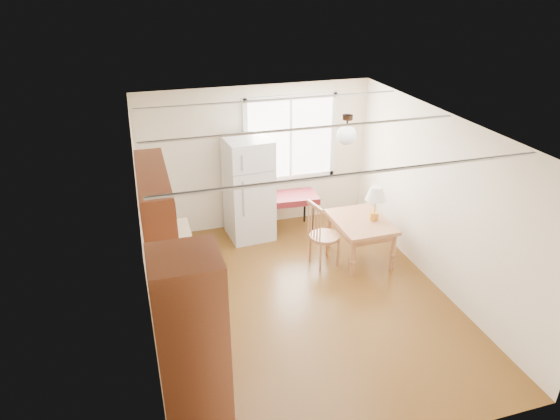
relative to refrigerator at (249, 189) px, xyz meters
name	(u,v)px	position (x,y,z in m)	size (l,w,h in m)	color
room_shell	(304,221)	(0.25, -2.09, 0.37)	(4.60, 5.60, 2.62)	#4C2D0F
kitchen_run	(178,298)	(-1.46, -2.72, -0.04)	(0.65, 3.40, 2.20)	brown
window_unit	(290,139)	(0.85, 0.39, 0.67)	(1.64, 0.05, 1.51)	white
pendant_light	(347,134)	(0.95, -1.69, 1.36)	(0.26, 0.26, 0.40)	black
refrigerator	(249,189)	(0.00, 0.00, 0.00)	(0.78, 0.78, 1.75)	silver
bench	(276,200)	(0.47, 0.01, -0.28)	(1.49, 0.64, 0.67)	#59151B
dining_table	(361,226)	(1.49, -1.24, -0.30)	(0.82, 1.09, 0.67)	#A0633D
chair	(319,230)	(0.79, -1.25, -0.27)	(0.49, 0.48, 1.06)	#A0633D
table_lamp	(376,196)	(1.69, -1.27, 0.20)	(0.32, 0.32, 0.55)	#BB903C
coffee_maker	(179,296)	(-1.47, -2.98, 0.17)	(0.20, 0.27, 0.40)	black
kettle	(171,297)	(-1.55, -2.89, 0.11)	(0.11, 0.11, 0.21)	red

